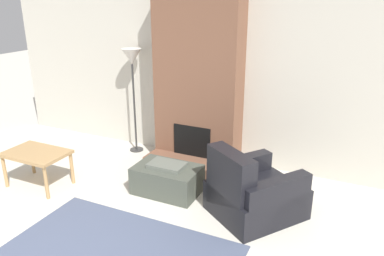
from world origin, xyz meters
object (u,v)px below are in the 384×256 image
Objects in this scene: ottoman at (167,179)px; armchair at (251,195)px; side_table at (37,156)px; floor_lamp_left at (132,63)px.

ottoman is 0.66× the size of armchair.
armchair reaches higher than ottoman.
side_table is at bearing -161.12° from ottoman.
side_table is at bearing 46.05° from armchair.
floor_lamp_left reaches higher than side_table.
armchair is at bearing -25.27° from floor_lamp_left.
armchair reaches higher than side_table.
floor_lamp_left is at bearing 138.45° from ottoman.
floor_lamp_left reaches higher than ottoman.
armchair is at bearing 10.12° from side_table.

